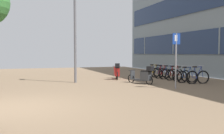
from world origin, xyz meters
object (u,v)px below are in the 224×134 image
object	(u,v)px
bicycle_rack_02	(181,76)
lamp_post	(75,28)
bicycle_rack_05	(162,73)
bicycle_rack_07	(154,72)
scooter_mid	(144,76)
bicycle_rack_03	(175,75)
bicycle_rack_01	(187,76)
parking_sign	(176,55)
scooter_near	(117,72)
bicycle_rack_00	(198,77)
bicycle_rack_06	(159,72)
bicycle_rack_04	(168,74)

from	to	relation	value
bicycle_rack_02	lamp_post	xyz separation A→B (m)	(-5.98, 1.49, 2.68)
bicycle_rack_05	lamp_post	bearing A→B (deg)	-175.80
bicycle_rack_07	scooter_mid	size ratio (longest dim) A/B	0.78
bicycle_rack_02	bicycle_rack_03	world-z (taller)	bicycle_rack_03
bicycle_rack_01	parking_sign	size ratio (longest dim) A/B	0.54
bicycle_rack_02	scooter_near	bearing A→B (deg)	143.03
bicycle_rack_00	scooter_near	xyz separation A→B (m)	(-3.26, 3.64, 0.11)
bicycle_rack_06	bicycle_rack_00	bearing A→B (deg)	-88.63
bicycle_rack_05	parking_sign	bearing A→B (deg)	-114.55
scooter_near	parking_sign	bearing A→B (deg)	-77.95
bicycle_rack_07	parking_sign	bearing A→B (deg)	-110.20
bicycle_rack_01	bicycle_rack_05	bearing A→B (deg)	90.56
bicycle_rack_02	bicycle_rack_04	size ratio (longest dim) A/B	1.01
bicycle_rack_01	lamp_post	world-z (taller)	lamp_post
scooter_mid	parking_sign	xyz separation A→B (m)	(0.53, -2.18, 1.14)
bicycle_rack_00	bicycle_rack_04	size ratio (longest dim) A/B	1.09
bicycle_rack_00	parking_sign	distance (m)	2.81
bicycle_rack_00	bicycle_rack_05	size ratio (longest dim) A/B	1.13
scooter_mid	lamp_post	bearing A→B (deg)	151.78
bicycle_rack_03	bicycle_rack_06	xyz separation A→B (m)	(0.05, 1.92, -0.01)
bicycle_rack_03	bicycle_rack_04	xyz separation A→B (m)	(-0.03, 0.64, -0.00)
lamp_post	bicycle_rack_07	bearing A→B (deg)	16.01
bicycle_rack_03	scooter_near	xyz separation A→B (m)	(-3.12, 1.72, 0.13)
bicycle_rack_06	bicycle_rack_07	size ratio (longest dim) A/B	1.00
bicycle_rack_04	bicycle_rack_06	world-z (taller)	bicycle_rack_04
bicycle_rack_07	scooter_near	size ratio (longest dim) A/B	0.75
bicycle_rack_05	parking_sign	size ratio (longest dim) A/B	0.49
bicycle_rack_05	bicycle_rack_06	bearing A→B (deg)	79.30
bicycle_rack_02	lamp_post	bearing A→B (deg)	166.04
bicycle_rack_05	scooter_near	size ratio (longest dim) A/B	0.74
bicycle_rack_01	parking_sign	xyz separation A→B (m)	(-2.04, -1.85, 1.24)
scooter_mid	parking_sign	distance (m)	2.52
bicycle_rack_07	scooter_near	bearing A→B (deg)	-165.07
bicycle_rack_05	bicycle_rack_07	world-z (taller)	bicycle_rack_07
bicycle_rack_05	bicycle_rack_03	bearing A→B (deg)	-86.96
scooter_mid	parking_sign	world-z (taller)	parking_sign
bicycle_rack_02	bicycle_rack_03	size ratio (longest dim) A/B	0.97
lamp_post	parking_sign	bearing A→B (deg)	-45.72
bicycle_rack_03	bicycle_rack_05	world-z (taller)	bicycle_rack_03
bicycle_rack_01	bicycle_rack_07	distance (m)	3.84
bicycle_rack_06	bicycle_rack_07	bearing A→B (deg)	93.71
bicycle_rack_00	bicycle_rack_01	world-z (taller)	bicycle_rack_00
lamp_post	scooter_near	bearing A→B (deg)	17.18
bicycle_rack_07	bicycle_rack_06	bearing A→B (deg)	-86.29
bicycle_rack_06	scooter_mid	bearing A→B (deg)	-132.92
scooter_near	lamp_post	world-z (taller)	lamp_post
bicycle_rack_01	scooter_near	bearing A→B (deg)	135.67
bicycle_rack_03	bicycle_rack_05	distance (m)	1.28
bicycle_rack_07	lamp_post	size ratio (longest dim) A/B	0.24
lamp_post	bicycle_rack_00	bearing A→B (deg)	-24.38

